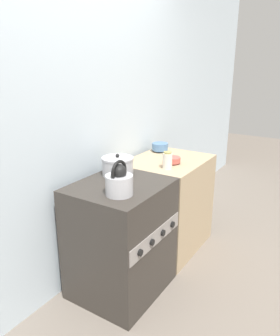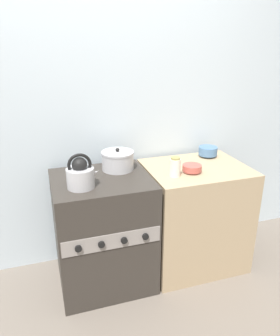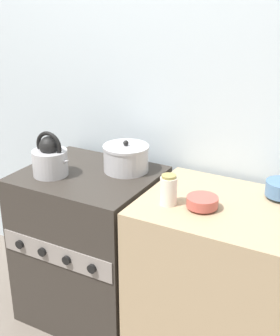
% 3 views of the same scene
% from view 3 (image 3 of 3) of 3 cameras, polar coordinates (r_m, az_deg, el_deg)
% --- Properties ---
extents(wall_back, '(7.00, 0.06, 2.50)m').
position_cam_3_polar(wall_back, '(2.58, -1.79, 10.69)').
color(wall_back, silver).
rests_on(wall_back, ground_plane).
extents(stove, '(0.67, 0.60, 0.84)m').
position_cam_3_polar(stove, '(2.58, -6.00, -9.31)').
color(stove, '#332D28').
rests_on(stove, ground_plane).
extents(counter, '(0.75, 0.61, 0.83)m').
position_cam_3_polar(counter, '(2.31, 9.76, -13.76)').
color(counter, tan).
rests_on(counter, ground_plane).
extents(kettle, '(0.22, 0.18, 0.23)m').
position_cam_3_polar(kettle, '(2.36, -10.90, 1.12)').
color(kettle, '#B2B2B7').
rests_on(kettle, stove).
extents(cooking_pot, '(0.24, 0.24, 0.16)m').
position_cam_3_polar(cooking_pot, '(2.38, -1.71, 1.22)').
color(cooking_pot, '#B2B2B7').
rests_on(cooking_pot, stove).
extents(small_ceramic_bowl, '(0.14, 0.14, 0.05)m').
position_cam_3_polar(small_ceramic_bowl, '(2.04, 7.61, -4.12)').
color(small_ceramic_bowl, '#B75147').
rests_on(small_ceramic_bowl, counter).
extents(storage_jar, '(0.08, 0.08, 0.14)m').
position_cam_3_polar(storage_jar, '(2.05, 3.50, -2.69)').
color(storage_jar, silver).
rests_on(storage_jar, counter).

